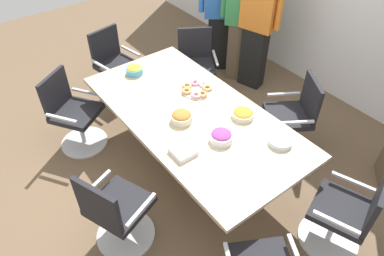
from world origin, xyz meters
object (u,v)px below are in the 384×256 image
(office_chair_3, at_px, (292,120))
(snack_bowl_candy_mix, at_px, (221,136))
(person_standing_0, at_px, (220,11))
(napkin_pile, at_px, (183,151))
(office_chair_0, at_px, (116,214))
(office_chair_2, at_px, (346,216))
(office_chair_4, at_px, (196,68))
(office_chair_6, at_px, (74,116))
(donut_platter, at_px, (197,89))
(conference_table, at_px, (192,122))
(person_standing_2, at_px, (258,22))
(plate_stack, at_px, (280,141))
(snack_bowl_chips_yellow, at_px, (134,70))
(snack_bowl_chips_orange, at_px, (243,114))
(snack_bowl_pretzels, at_px, (181,117))
(office_chair_5, at_px, (115,68))
(person_standing_1, at_px, (243,18))

(office_chair_3, relative_size, snack_bowl_candy_mix, 4.34)
(person_standing_0, relative_size, napkin_pile, 8.80)
(office_chair_0, distance_m, person_standing_0, 3.22)
(office_chair_2, relative_size, office_chair_4, 1.00)
(office_chair_6, relative_size, donut_platter, 2.76)
(conference_table, relative_size, office_chair_2, 2.64)
(conference_table, bearing_deg, office_chair_3, 68.04)
(person_standing_2, height_order, plate_stack, person_standing_2)
(person_standing_2, bearing_deg, donut_platter, 93.44)
(office_chair_6, distance_m, snack_bowl_chips_yellow, 0.86)
(office_chair_4, height_order, snack_bowl_candy_mix, office_chair_4)
(office_chair_4, xyz_separation_m, napkin_pile, (1.45, -1.26, 0.37))
(plate_stack, bearing_deg, person_standing_2, 141.08)
(snack_bowl_chips_orange, bearing_deg, office_chair_6, -140.59)
(office_chair_0, height_order, snack_bowl_pretzels, office_chair_0)
(office_chair_5, xyz_separation_m, snack_bowl_chips_orange, (2.05, 0.34, 0.38))
(office_chair_4, xyz_separation_m, person_standing_0, (-0.36, 0.71, 0.48))
(snack_bowl_chips_orange, distance_m, snack_bowl_candy_mix, 0.40)
(napkin_pile, bearing_deg, person_standing_2, 119.68)
(person_standing_1, bearing_deg, person_standing_2, 150.38)
(office_chair_0, height_order, donut_platter, office_chair_0)
(office_chair_2, distance_m, person_standing_2, 2.66)
(office_chair_0, height_order, snack_bowl_candy_mix, office_chair_0)
(person_standing_0, distance_m, plate_stack, 2.54)
(office_chair_5, bearing_deg, office_chair_3, 105.35)
(office_chair_3, xyz_separation_m, person_standing_2, (-1.19, 0.58, 0.53))
(snack_bowl_pretzels, height_order, napkin_pile, snack_bowl_pretzels)
(donut_platter, bearing_deg, office_chair_2, 6.00)
(conference_table, distance_m, person_standing_0, 2.13)
(person_standing_2, height_order, snack_bowl_chips_orange, person_standing_2)
(office_chair_2, height_order, plate_stack, office_chair_2)
(donut_platter, xyz_separation_m, plate_stack, (1.08, 0.10, 0.01))
(person_standing_2, distance_m, napkin_pile, 2.35)
(person_standing_0, xyz_separation_m, snack_bowl_candy_mix, (1.88, -1.60, -0.08))
(person_standing_1, bearing_deg, snack_bowl_chips_yellow, 56.41)
(office_chair_6, distance_m, person_standing_1, 2.51)
(office_chair_4, height_order, person_standing_2, person_standing_2)
(person_standing_2, bearing_deg, office_chair_6, 65.75)
(office_chair_4, height_order, napkin_pile, office_chair_4)
(snack_bowl_candy_mix, xyz_separation_m, donut_platter, (-0.73, 0.29, -0.03))
(person_standing_2, relative_size, napkin_pile, 9.28)
(snack_bowl_candy_mix, bearing_deg, office_chair_4, 149.59)
(office_chair_2, xyz_separation_m, person_standing_1, (-2.57, 1.16, 0.50))
(office_chair_0, xyz_separation_m, office_chair_4, (-1.40, 1.94, 0.00))
(person_standing_0, height_order, person_standing_1, person_standing_1)
(office_chair_6, distance_m, snack_bowl_candy_mix, 1.81)
(office_chair_0, height_order, office_chair_5, same)
(office_chair_4, distance_m, person_standing_1, 0.91)
(conference_table, bearing_deg, snack_bowl_chips_orange, 45.34)
(office_chair_2, distance_m, office_chair_4, 2.63)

